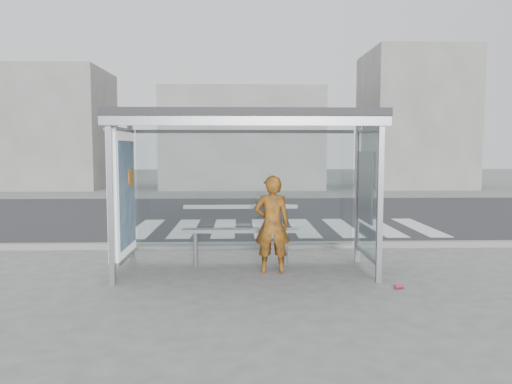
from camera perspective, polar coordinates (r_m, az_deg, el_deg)
The scene contains 11 objects.
ground at distance 8.31m, azimuth -1.15°, elevation -9.12°, with size 80.00×80.00×0.00m, color #60605E.
road at distance 15.19m, azimuth -1.43°, elevation -2.64°, with size 30.00×10.00×0.01m, color #2D2D2F.
curb at distance 10.20m, azimuth -1.27°, elevation -6.12°, with size 30.00×0.18×0.12m, color gray.
crosswalk at distance 12.76m, azimuth 3.14°, elevation -4.12°, with size 7.55×3.00×0.00m.
bus_shelter at distance 8.12m, azimuth -3.81°, elevation 4.68°, with size 4.25×1.65×2.62m.
building_left at distance 27.89m, azimuth -22.74°, elevation 6.64°, with size 6.00×5.00×6.00m, color slate.
building_center at distance 26.06m, azimuth -1.58°, elevation 6.07°, with size 8.00×5.00×5.00m, color slate.
building_right at distance 27.63m, azimuth 17.61°, elevation 7.85°, with size 5.00×5.00×7.00m, color slate.
person at distance 8.11m, azimuth 1.85°, elevation -3.71°, with size 0.58×0.38×1.60m, color #CE3F13.
bench at distance 8.67m, azimuth -1.77°, elevation -4.41°, with size 2.01×0.33×1.04m.
soda_can at distance 7.62m, azimuth 16.01°, elevation -10.36°, with size 0.07×0.07×0.13m, color #DB4066.
Camera 1 is at (-0.08, -8.05, 2.03)m, focal length 35.00 mm.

